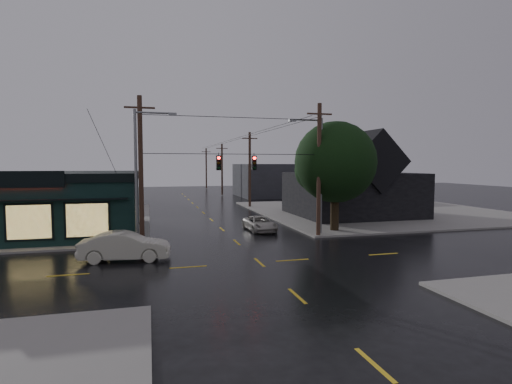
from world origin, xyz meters
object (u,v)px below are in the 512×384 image
object	(u,v)px
sedan_cream	(125,246)
suv_silver	(260,224)
utility_pole_ne	(318,237)
utility_pole_nw	(142,246)
corner_tree	(335,162)

from	to	relation	value
sedan_cream	suv_silver	bearing A→B (deg)	-46.30
sedan_cream	suv_silver	xyz separation A→B (m)	(10.30, 7.89, -0.22)
utility_pole_ne	suv_silver	distance (m)	5.28
sedan_cream	utility_pole_nw	bearing A→B (deg)	-6.03
utility_pole_ne	sedan_cream	xyz separation A→B (m)	(-13.88, -4.05, 0.83)
utility_pole_nw	utility_pole_ne	size ratio (longest dim) A/B	1.00
utility_pole_nw	sedan_cream	world-z (taller)	utility_pole_nw
utility_pole_ne	suv_silver	world-z (taller)	utility_pole_ne
suv_silver	utility_pole_ne	bearing A→B (deg)	-49.70
corner_tree	utility_pole_ne	xyz separation A→B (m)	(-2.27, -1.86, -5.72)
utility_pole_nw	suv_silver	bearing A→B (deg)	22.17
utility_pole_nw	suv_silver	size ratio (longest dim) A/B	2.30
sedan_cream	suv_silver	world-z (taller)	sedan_cream
utility_pole_ne	sedan_cream	distance (m)	14.49
corner_tree	suv_silver	distance (m)	8.02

